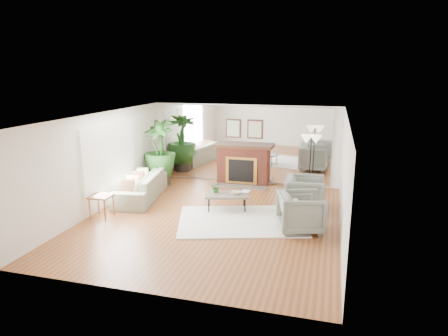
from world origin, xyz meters
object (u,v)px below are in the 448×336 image
(coffee_table, at_px, (227,195))
(sofa, at_px, (140,187))
(fireplace, at_px, (243,164))
(armchair_back, at_px, (305,194))
(armchair_front, at_px, (301,212))
(floor_lamp, at_px, (311,144))
(potted_ficus, at_px, (160,151))
(side_table, at_px, (101,199))

(coffee_table, relative_size, sofa, 0.51)
(fireplace, xyz_separation_m, coffee_table, (0.16, -2.54, -0.25))
(sofa, distance_m, armchair_back, 4.53)
(fireplace, distance_m, armchair_back, 2.93)
(armchair_front, height_order, floor_lamp, floor_lamp)
(coffee_table, distance_m, potted_ficus, 3.26)
(armchair_back, height_order, floor_lamp, floor_lamp)
(armchair_front, bearing_deg, side_table, 78.64)
(armchair_back, xyz_separation_m, armchair_front, (0.02, -1.39, -0.01))
(armchair_front, bearing_deg, floor_lamp, -17.00)
(coffee_table, xyz_separation_m, sofa, (-2.59, 0.28, -0.05))
(potted_ficus, bearing_deg, coffee_table, -33.84)
(side_table, relative_size, floor_lamp, 0.32)
(fireplace, relative_size, floor_lamp, 1.15)
(potted_ficus, distance_m, floor_lamp, 4.64)
(sofa, height_order, floor_lamp, floor_lamp)
(armchair_back, bearing_deg, sofa, 88.89)
(side_table, distance_m, potted_ficus, 3.19)
(armchair_front, bearing_deg, armchair_back, -15.77)
(fireplace, distance_m, coffee_table, 2.56)
(fireplace, xyz_separation_m, potted_ficus, (-2.49, -0.76, 0.44))
(coffee_table, xyz_separation_m, floor_lamp, (1.97, 1.72, 1.12))
(coffee_table, relative_size, potted_ficus, 0.60)
(armchair_front, height_order, side_table, armchair_front)
(fireplace, distance_m, side_table, 4.71)
(sofa, bearing_deg, floor_lamp, 97.84)
(side_table, xyz_separation_m, floor_lamp, (4.78, 3.07, 1.05))
(sofa, distance_m, potted_ficus, 1.67)
(armchair_front, relative_size, side_table, 1.70)
(sofa, xyz_separation_m, potted_ficus, (-0.06, 1.49, 0.75))
(fireplace, bearing_deg, side_table, -124.28)
(armchair_front, bearing_deg, coffee_table, 48.69)
(sofa, bearing_deg, armchair_front, 65.81)
(armchair_back, xyz_separation_m, potted_ficus, (-4.58, 1.28, 0.65))
(coffee_table, relative_size, side_table, 2.17)
(coffee_table, bearing_deg, fireplace, 93.63)
(sofa, height_order, side_table, sofa)
(potted_ficus, bearing_deg, floor_lamp, -0.64)
(coffee_table, bearing_deg, armchair_front, -24.52)
(fireplace, xyz_separation_m, side_table, (-2.65, -3.89, -0.18))
(armchair_back, distance_m, side_table, 5.09)
(sofa, height_order, armchair_back, armchair_back)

